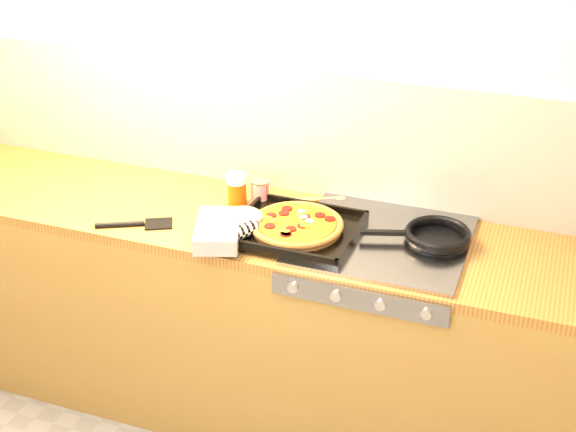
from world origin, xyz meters
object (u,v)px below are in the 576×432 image
at_px(pizza_on_tray, 276,226).
at_px(frying_pan, 436,236).
at_px(juice_glass, 237,190).
at_px(tomato_can, 260,193).

xyz_separation_m(pizza_on_tray, frying_pan, (0.55, 0.14, -0.01)).
distance_m(pizza_on_tray, frying_pan, 0.57).
relative_size(frying_pan, juice_glass, 3.14).
height_order(pizza_on_tray, juice_glass, juice_glass).
bearing_deg(pizza_on_tray, frying_pan, 14.61).
xyz_separation_m(tomato_can, juice_glass, (-0.08, -0.04, 0.02)).
bearing_deg(tomato_can, pizza_on_tray, -56.40).
relative_size(frying_pan, tomato_can, 4.03).
relative_size(pizza_on_tray, frying_pan, 1.39).
distance_m(tomato_can, juice_glass, 0.09).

